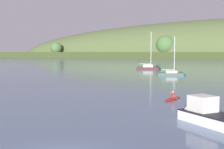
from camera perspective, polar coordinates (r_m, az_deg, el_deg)
sailboat_near_mooring at (r=65.66m, az=11.84°, el=-0.02°), size 6.14×2.95×9.30m
sailboat_midwater_white at (r=88.04m, az=7.50°, el=1.16°), size 7.41×2.81×12.07m
fishing_boat_moored at (r=22.31m, az=17.90°, el=-7.80°), size 5.57×5.40×3.57m
canoe_with_paddler at (r=32.28m, az=11.49°, el=-4.52°), size 1.66×3.46×1.02m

